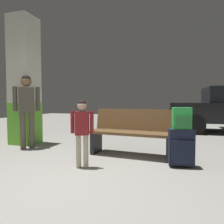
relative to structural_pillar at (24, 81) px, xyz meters
name	(u,v)px	position (x,y,z in m)	size (l,w,h in m)	color
ground_plane	(131,136)	(2.20, 2.02, -1.57)	(18.00, 18.00, 0.10)	gray
structural_pillar	(24,81)	(0.00, 0.00, 0.00)	(0.57, 0.57, 3.07)	#66C633
bench	(132,132)	(2.73, -0.28, -1.08)	(1.63, 0.63, 0.89)	brown
suitcase	(181,147)	(3.63, -0.73, -1.20)	(0.41, 0.29, 0.60)	#191E33
backpack_bright	(182,118)	(3.63, -0.73, -0.75)	(0.30, 0.23, 0.34)	green
child	(82,126)	(2.15, -1.24, -0.87)	(0.35, 0.20, 1.06)	beige
adult	(27,103)	(0.43, -0.44, -0.53)	(0.44, 0.39, 1.61)	brown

